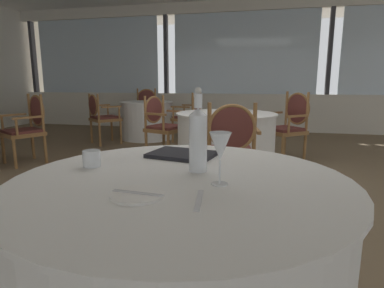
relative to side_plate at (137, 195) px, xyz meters
The scene contains 19 objects.
ground_plane 2.27m from the side_plate, 93.13° to the left, with size 15.32×15.32×0.00m, color #756047.
window_wall_far 6.58m from the side_plate, 91.02° to the left, with size 11.62×0.14×2.91m.
foreground_table 0.45m from the side_plate, 68.83° to the left, with size 1.36×1.36×0.74m.
side_plate is the anchor object (origin of this frame).
butter_knife 0.01m from the side_plate, ahead, with size 0.18×0.02×0.00m, color silver.
dinner_fork 0.21m from the side_plate, ahead, with size 0.18×0.02×0.00m, color silver.
water_bottle 0.40m from the side_plate, 68.50° to the left, with size 0.08×0.08×0.36m.
wine_glass 0.34m from the side_plate, 36.14° to the left, with size 0.08×0.08×0.20m.
water_tumbler 0.47m from the side_plate, 138.34° to the left, with size 0.08×0.08×0.07m, color white.
menu_book 0.60m from the side_plate, 90.06° to the left, with size 0.32×0.23×0.02m, color black.
background_table_0 3.02m from the side_plate, 91.12° to the left, with size 1.26×1.26×0.74m.
dining_chair_0_0 3.53m from the side_plate, 107.16° to the left, with size 0.59×0.63×0.93m.
dining_chair_0_1 1.97m from the side_plate, 86.73° to the left, with size 0.59×0.53×0.94m.
dining_chair_0_2 3.75m from the side_plate, 78.26° to the left, with size 0.65×0.66×0.98m.
dining_chair_1_2 3.94m from the side_plate, 134.82° to the left, with size 0.65×0.62×0.95m.
background_table_2 5.33m from the side_plate, 110.65° to the left, with size 1.05×1.05×0.74m.
dining_chair_2_0 6.28m from the side_plate, 110.66° to the left, with size 0.63×0.59×0.97m.
dining_chair_2_1 4.92m from the side_plate, 120.22° to the left, with size 0.66×0.65×0.91m.
dining_chair_2_2 4.92m from the side_plate, 101.01° to the left, with size 0.53×0.59×0.93m.
Camera 1 is at (0.52, -3.09, 1.12)m, focal length 29.62 mm.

